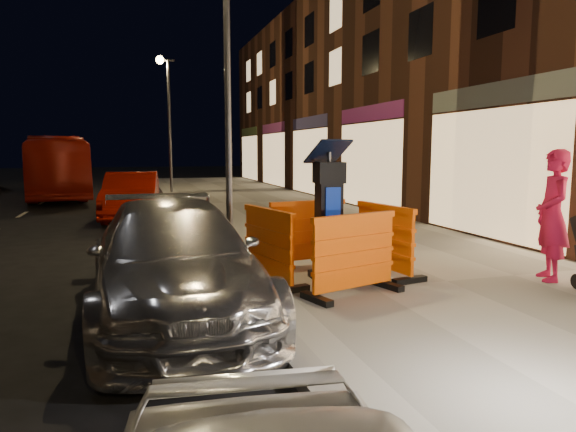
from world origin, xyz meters
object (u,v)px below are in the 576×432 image
object	(u,v)px
barrier_back	(308,233)
man	(552,215)
barrier_bldgside	(384,239)
car_silver	(175,314)
barrier_kerbside	(268,246)
car_red	(133,219)
parking_kiosk	(329,214)
bus_doubledecker	(56,198)
barrier_front	(354,255)

from	to	relation	value
barrier_back	man	world-z (taller)	man
barrier_bldgside	man	size ratio (longest dim) A/B	0.72
barrier_back	car_silver	distance (m)	2.93
barrier_bldgside	man	xyz separation A→B (m)	(2.23, -1.06, 0.43)
barrier_kerbside	car_red	size ratio (longest dim) A/B	0.33
barrier_back	car_red	distance (m)	8.79
barrier_kerbside	man	size ratio (longest dim) A/B	0.72
parking_kiosk	car_silver	world-z (taller)	parking_kiosk
car_red	parking_kiosk	bearing A→B (deg)	-68.26
parking_kiosk	bus_doubledecker	xyz separation A→B (m)	(-6.11, 17.38, -1.15)
barrier_bldgside	car_red	bearing A→B (deg)	12.70
barrier_front	barrier_kerbside	distance (m)	1.34
parking_kiosk	barrier_back	bearing A→B (deg)	78.18
barrier_front	bus_doubledecker	world-z (taller)	bus_doubledecker
car_silver	bus_doubledecker	size ratio (longest dim) A/B	0.52
parking_kiosk	car_red	xyz separation A→B (m)	(-2.88, 9.23, -1.15)
car_red	bus_doubledecker	distance (m)	8.77
car_red	bus_doubledecker	bearing A→B (deg)	116.07
bus_doubledecker	barrier_back	bearing A→B (deg)	-78.77
car_silver	bus_doubledecker	xyz separation A→B (m)	(-3.74, 18.00, 0.00)
man	barrier_back	bearing A→B (deg)	-97.67
barrier_back	bus_doubledecker	size ratio (longest dim) A/B	0.15
parking_kiosk	car_silver	distance (m)	2.71
parking_kiosk	barrier_front	bearing A→B (deg)	-101.82
bus_doubledecker	barrier_bldgside	bearing A→B (deg)	-77.06
barrier_kerbside	bus_doubledecker	size ratio (longest dim) A/B	0.15
barrier_back	barrier_front	bearing A→B (deg)	-98.82
bus_doubledecker	barrier_kerbside	bearing A→B (deg)	-82.64
man	barrier_front	bearing A→B (deg)	-67.40
barrier_bldgside	bus_doubledecker	bearing A→B (deg)	12.29
car_silver	man	world-z (taller)	man
barrier_front	man	world-z (taller)	man
parking_kiosk	barrier_back	size ratio (longest dim) A/B	1.40
barrier_bldgside	barrier_kerbside	bearing A→B (deg)	80.18
barrier_back	car_silver	xyz separation A→B (m)	(-2.37, -1.57, -0.71)
barrier_back	bus_doubledecker	world-z (taller)	bus_doubledecker
barrier_front	car_red	xyz separation A→B (m)	(-2.88, 10.18, -0.71)
barrier_back	man	xyz separation A→B (m)	(3.18, -2.01, 0.43)
barrier_front	barrier_bldgside	distance (m)	1.34
man	bus_doubledecker	bearing A→B (deg)	-128.65
barrier_front	barrier_bldgside	world-z (taller)	same
barrier_front	barrier_kerbside	world-z (taller)	same
car_red	barrier_back	bearing A→B (deg)	-66.41
barrier_bldgside	car_silver	size ratio (longest dim) A/B	0.29
barrier_bldgside	car_red	size ratio (longest dim) A/B	0.33
barrier_back	man	size ratio (longest dim) A/B	0.72
bus_doubledecker	man	bearing A→B (deg)	-72.43
bus_doubledecker	man	world-z (taller)	man
parking_kiosk	barrier_front	size ratio (longest dim) A/B	1.40
barrier_back	car_red	bearing A→B (deg)	100.34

